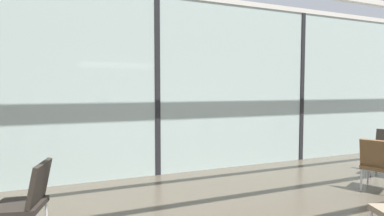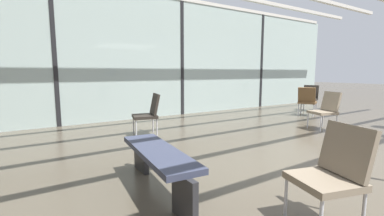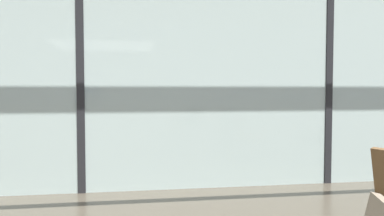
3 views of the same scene
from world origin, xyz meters
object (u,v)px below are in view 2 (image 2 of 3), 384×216
object	(u,v)px
lounge_chair_4	(326,108)
waiting_bench	(158,159)
parked_airplane	(116,60)
lounge_chair_3	(333,169)
lounge_chair_5	(149,112)
lounge_chair_2	(310,96)
lounge_chair_1	(307,100)

from	to	relation	value
lounge_chair_4	waiting_bench	size ratio (longest dim) A/B	0.51
parked_airplane	lounge_chair_3	bearing A→B (deg)	-98.54
lounge_chair_4	lounge_chair_5	size ratio (longest dim) A/B	1.00
parked_airplane	lounge_chair_2	distance (m)	8.82
lounge_chair_3	lounge_chair_5	world-z (taller)	same
parked_airplane	lounge_chair_2	xyz separation A→B (m)	(4.41, -7.50, -1.42)
parked_airplane	waiting_bench	bearing A→B (deg)	-104.77
lounge_chair_1	lounge_chair_3	size ratio (longest dim) A/B	1.00
lounge_chair_2	lounge_chair_3	xyz separation A→B (m)	(-6.17, -4.24, 0.00)
lounge_chair_3	lounge_chair_1	bearing A→B (deg)	141.69
parked_airplane	lounge_chair_1	world-z (taller)	parked_airplane
lounge_chair_1	lounge_chair_2	xyz separation A→B (m)	(1.12, 0.63, 0.00)
parked_airplane	waiting_bench	world-z (taller)	parked_airplane
lounge_chair_5	lounge_chair_3	bearing A→B (deg)	13.07
lounge_chair_1	lounge_chair_2	world-z (taller)	same
lounge_chair_2	lounge_chair_4	xyz separation A→B (m)	(-2.52, -2.04, 0.00)
lounge_chair_1	waiting_bench	world-z (taller)	lounge_chair_1
lounge_chair_3	lounge_chair_4	world-z (taller)	same
lounge_chair_4	lounge_chair_5	distance (m)	4.00
lounge_chair_3	lounge_chair_4	size ratio (longest dim) A/B	1.00
parked_airplane	lounge_chair_4	world-z (taller)	parked_airplane
parked_airplane	lounge_chair_3	world-z (taller)	parked_airplane
parked_airplane	lounge_chair_2	size ratio (longest dim) A/B	14.79
lounge_chair_1	waiting_bench	bearing A→B (deg)	85.15
lounge_chair_3	lounge_chair_2	bearing A→B (deg)	140.64
lounge_chair_3	waiting_bench	bearing A→B (deg)	-129.45
lounge_chair_1	lounge_chair_4	size ratio (longest dim) A/B	1.00
lounge_chair_2	lounge_chair_3	bearing A→B (deg)	-78.62
lounge_chair_1	lounge_chair_5	size ratio (longest dim) A/B	1.00
lounge_chair_5	waiting_bench	world-z (taller)	lounge_chair_5
parked_airplane	waiting_bench	distance (m)	10.80
lounge_chair_1	waiting_bench	size ratio (longest dim) A/B	0.51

